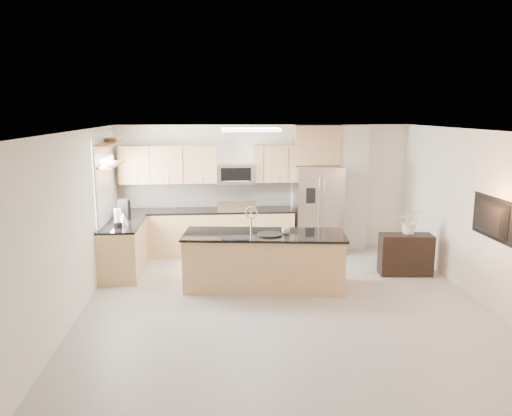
{
  "coord_description": "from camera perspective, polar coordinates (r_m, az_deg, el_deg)",
  "views": [
    {
      "loc": [
        -1.02,
        -6.97,
        2.88
      ],
      "look_at": [
        -0.33,
        1.3,
        1.26
      ],
      "focal_mm": 35.0,
      "sensor_mm": 36.0,
      "label": 1
    }
  ],
  "objects": [
    {
      "name": "blender",
      "position": [
        8.78,
        -15.52,
        -1.29
      ],
      "size": [
        0.14,
        0.14,
        0.33
      ],
      "color": "black",
      "rests_on": "left_counter"
    },
    {
      "name": "shelf_lower",
      "position": [
        9.15,
        -16.33,
        4.79
      ],
      "size": [
        0.3,
        1.2,
        0.04
      ],
      "primitive_type": "cube",
      "color": "#8F5939",
      "rests_on": "wall_left"
    },
    {
      "name": "range",
      "position": [
        10.19,
        -2.27,
        -2.61
      ],
      "size": [
        0.76,
        0.64,
        1.14
      ],
      "color": "black",
      "rests_on": "floor"
    },
    {
      "name": "platter",
      "position": [
        8.04,
        1.54,
        -3.04
      ],
      "size": [
        0.52,
        0.52,
        0.02
      ],
      "primitive_type": "cylinder",
      "rotation": [
        0.0,
        0.0,
        -0.31
      ],
      "color": "black",
      "rests_on": "island"
    },
    {
      "name": "kettle",
      "position": [
        9.0,
        -14.93,
        -1.17
      ],
      "size": [
        0.2,
        0.2,
        0.25
      ],
      "color": "#B7B7B9",
      "rests_on": "left_counter"
    },
    {
      "name": "television",
      "position": [
        7.98,
        24.88,
        -1.03
      ],
      "size": [
        0.14,
        1.08,
        0.62
      ],
      "primitive_type": "imported",
      "rotation": [
        0.0,
        0.0,
        1.57
      ],
      "color": "black",
      "rests_on": "wall_right"
    },
    {
      "name": "cup",
      "position": [
        8.12,
        3.42,
        -2.61
      ],
      "size": [
        0.17,
        0.17,
        0.1
      ],
      "primitive_type": "imported",
      "rotation": [
        0.0,
        0.0,
        0.37
      ],
      "color": "silver",
      "rests_on": "island"
    },
    {
      "name": "microwave",
      "position": [
        10.1,
        -2.35,
        3.95
      ],
      "size": [
        0.76,
        0.4,
        0.4
      ],
      "color": "#B7B7B9",
      "rests_on": "upper_cabinets"
    },
    {
      "name": "flower_vase",
      "position": [
        9.22,
        17.23,
        -0.81
      ],
      "size": [
        0.69,
        0.62,
        0.67
      ],
      "primitive_type": "imported",
      "rotation": [
        0.0,
        0.0,
        -0.19
      ],
      "color": "silver",
      "rests_on": "credenza"
    },
    {
      "name": "upper_cabinets",
      "position": [
        10.11,
        -6.36,
        5.01
      ],
      "size": [
        3.5,
        0.33,
        0.75
      ],
      "color": "tan",
      "rests_on": "wall_back"
    },
    {
      "name": "shelf_upper",
      "position": [
        9.12,
        -16.46,
        7.1
      ],
      "size": [
        0.3,
        1.2,
        0.04
      ],
      "primitive_type": "cube",
      "color": "#8F5939",
      "rests_on": "wall_left"
    },
    {
      "name": "wall_back",
      "position": [
        10.39,
        0.93,
        2.32
      ],
      "size": [
        6.0,
        0.02,
        2.6
      ],
      "primitive_type": "cube",
      "color": "white",
      "rests_on": "floor"
    },
    {
      "name": "island",
      "position": [
        8.26,
        0.93,
        -5.98
      ],
      "size": [
        2.73,
        1.26,
        1.33
      ],
      "rotation": [
        0.0,
        0.0,
        -0.12
      ],
      "color": "tan",
      "rests_on": "floor"
    },
    {
      "name": "refrigerator",
      "position": [
        10.25,
        7.03,
        -0.21
      ],
      "size": [
        0.92,
        0.78,
        1.78
      ],
      "color": "#B7B7B9",
      "rests_on": "floor"
    },
    {
      "name": "ceiling_fixture",
      "position": [
        8.6,
        -0.63,
        8.93
      ],
      "size": [
        1.0,
        0.5,
        0.06
      ],
      "primitive_type": "cube",
      "color": "white",
      "rests_on": "ceiling"
    },
    {
      "name": "wall_right",
      "position": [
        8.2,
        24.72,
        -1.07
      ],
      "size": [
        0.02,
        6.5,
        2.6
      ],
      "primitive_type": "cube",
      "color": "white",
      "rests_on": "floor"
    },
    {
      "name": "coffee_maker",
      "position": [
        9.5,
        -14.83,
        -0.18
      ],
      "size": [
        0.2,
        0.24,
        0.35
      ],
      "color": "black",
      "rests_on": "left_counter"
    },
    {
      "name": "floor",
      "position": [
        7.61,
        3.37,
        -11.2
      ],
      "size": [
        6.5,
        6.5,
        0.0
      ],
      "primitive_type": "plane",
      "color": "#AFABA7",
      "rests_on": "ground"
    },
    {
      "name": "window",
      "position": [
        9.11,
        -17.13,
        2.82
      ],
      "size": [
        0.04,
        1.15,
        1.65
      ],
      "color": "white",
      "rests_on": "wall_left"
    },
    {
      "name": "ceiling",
      "position": [
        7.05,
        3.61,
        8.77
      ],
      "size": [
        6.0,
        6.5,
        0.02
      ],
      "primitive_type": "cube",
      "color": "silver",
      "rests_on": "wall_back"
    },
    {
      "name": "left_counter",
      "position": [
        9.29,
        -14.9,
        -4.41
      ],
      "size": [
        0.66,
        1.5,
        0.92
      ],
      "color": "tan",
      "rests_on": "floor"
    },
    {
      "name": "back_counter",
      "position": [
        10.19,
        -5.79,
        -2.66
      ],
      "size": [
        3.55,
        0.66,
        1.44
      ],
      "color": "tan",
      "rests_on": "floor"
    },
    {
      "name": "bowl",
      "position": [
        9.31,
        -16.23,
        7.58
      ],
      "size": [
        0.41,
        0.41,
        0.09
      ],
      "primitive_type": "imported",
      "rotation": [
        0.0,
        0.0,
        0.08
      ],
      "color": "#B7B7B9",
      "rests_on": "shelf_upper"
    },
    {
      "name": "wall_front",
      "position": [
        4.17,
        10.01,
        -11.38
      ],
      "size": [
        6.0,
        0.02,
        2.6
      ],
      "primitive_type": "cube",
      "color": "white",
      "rests_on": "floor"
    },
    {
      "name": "credenza",
      "position": [
        9.3,
        16.73,
        -5.11
      ],
      "size": [
        0.94,
        0.47,
        0.73
      ],
      "primitive_type": "cube",
      "rotation": [
        0.0,
        0.0,
        -0.09
      ],
      "color": "black",
      "rests_on": "floor"
    },
    {
      "name": "wall_left",
      "position": [
        7.41,
        -20.14,
        -1.93
      ],
      "size": [
        0.02,
        6.5,
        2.6
      ],
      "primitive_type": "cube",
      "color": "white",
      "rests_on": "floor"
    },
    {
      "name": "partition_column",
      "position": [
        10.58,
        10.87,
        2.28
      ],
      "size": [
        0.6,
        0.3,
        2.6
      ],
      "primitive_type": "cube",
      "color": "beige",
      "rests_on": "floor"
    }
  ]
}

